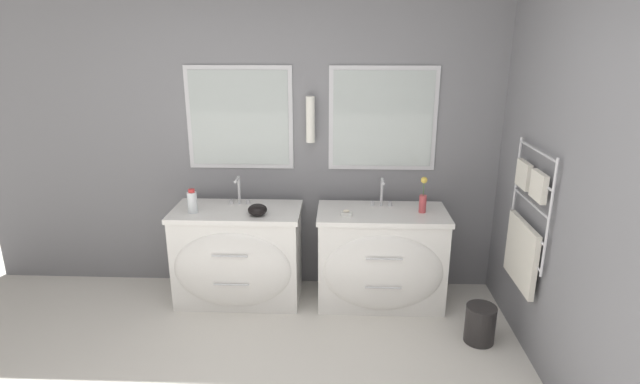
{
  "coord_description": "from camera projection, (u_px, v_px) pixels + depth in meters",
  "views": [
    {
      "loc": [
        0.48,
        -1.95,
        2.1
      ],
      "look_at": [
        0.33,
        1.44,
        1.03
      ],
      "focal_mm": 28.0,
      "sensor_mm": 36.0,
      "label": 1
    }
  ],
  "objects": [
    {
      "name": "wall_back",
      "position": [
        284.0,
        136.0,
        4.1
      ],
      "size": [
        5.15,
        0.15,
        2.6
      ],
      "color": "slate",
      "rests_on": "ground_plane"
    },
    {
      "name": "wall_right",
      "position": [
        565.0,
        179.0,
        2.93
      ],
      "size": [
        0.13,
        4.08,
        2.6
      ],
      "color": "slate",
      "rests_on": "ground_plane"
    },
    {
      "name": "vanity_left",
      "position": [
        238.0,
        255.0,
        4.03
      ],
      "size": [
        1.02,
        0.58,
        0.78
      ],
      "color": "white",
      "rests_on": "ground_plane"
    },
    {
      "name": "vanity_right",
      "position": [
        381.0,
        258.0,
        3.99
      ],
      "size": [
        1.02,
        0.58,
        0.78
      ],
      "color": "white",
      "rests_on": "ground_plane"
    },
    {
      "name": "faucet_left",
      "position": [
        239.0,
        191.0,
        4.03
      ],
      "size": [
        0.17,
        0.14,
        0.23
      ],
      "color": "silver",
      "rests_on": "vanity_left"
    },
    {
      "name": "faucet_right",
      "position": [
        382.0,
        192.0,
        3.98
      ],
      "size": [
        0.17,
        0.14,
        0.23
      ],
      "color": "silver",
      "rests_on": "vanity_right"
    },
    {
      "name": "toiletry_bottle",
      "position": [
        192.0,
        202.0,
        3.85
      ],
      "size": [
        0.08,
        0.08,
        0.19
      ],
      "color": "silver",
      "rests_on": "vanity_left"
    },
    {
      "name": "amenity_bowl",
      "position": [
        257.0,
        210.0,
        3.81
      ],
      "size": [
        0.15,
        0.15,
        0.09
      ],
      "color": "black",
      "rests_on": "vanity_left"
    },
    {
      "name": "flower_vase",
      "position": [
        423.0,
        198.0,
        3.85
      ],
      "size": [
        0.06,
        0.06,
        0.29
      ],
      "color": "#CC4C51",
      "rests_on": "vanity_right"
    },
    {
      "name": "soap_dish",
      "position": [
        346.0,
        213.0,
        3.82
      ],
      "size": [
        0.08,
        0.06,
        0.04
      ],
      "color": "white",
      "rests_on": "vanity_right"
    },
    {
      "name": "waste_bin",
      "position": [
        480.0,
        323.0,
        3.54
      ],
      "size": [
        0.22,
        0.22,
        0.28
      ],
      "color": "#282626",
      "rests_on": "ground_plane"
    }
  ]
}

